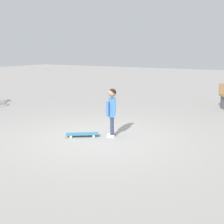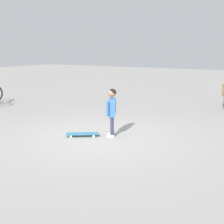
{
  "view_description": "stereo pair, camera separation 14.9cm",
  "coord_description": "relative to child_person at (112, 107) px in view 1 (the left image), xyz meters",
  "views": [
    {
      "loc": [
        5.45,
        3.76,
        1.89
      ],
      "look_at": [
        -0.31,
        0.21,
        0.55
      ],
      "focal_mm": 50.89,
      "sensor_mm": 36.0,
      "label": 1
    },
    {
      "loc": [
        5.37,
        3.89,
        1.89
      ],
      "look_at": [
        -0.31,
        0.21,
        0.55
      ],
      "focal_mm": 50.89,
      "sensor_mm": 36.0,
      "label": 2
    }
  ],
  "objects": [
    {
      "name": "child_person",
      "position": [
        0.0,
        0.0,
        0.0
      ],
      "size": [
        0.41,
        0.27,
        1.06
      ],
      "color": "#2D3351",
      "rests_on": "ground"
    },
    {
      "name": "ground_plane",
      "position": [
        0.31,
        -0.21,
        -0.66
      ],
      "size": [
        50.0,
        50.0,
        0.0
      ],
      "primitive_type": "plane",
      "color": "gray"
    },
    {
      "name": "skateboard",
      "position": [
        0.36,
        -0.54,
        -0.6
      ],
      "size": [
        0.58,
        0.68,
        0.07
      ],
      "color": "teal",
      "rests_on": "ground"
    }
  ]
}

